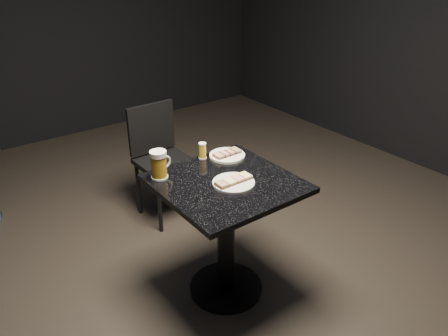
# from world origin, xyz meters

# --- Properties ---
(floor) EXTENTS (6.00, 6.00, 0.00)m
(floor) POSITION_xyz_m (0.00, 0.00, 0.00)
(floor) COLOR black
(floor) RESTS_ON ground
(plate_large) EXTENTS (0.22, 0.22, 0.01)m
(plate_large) POSITION_xyz_m (0.01, -0.05, 0.76)
(plate_large) COLOR silver
(plate_large) RESTS_ON table
(plate_small) EXTENTS (0.21, 0.21, 0.01)m
(plate_small) POSITION_xyz_m (0.19, 0.24, 0.76)
(plate_small) COLOR white
(plate_small) RESTS_ON table
(table) EXTENTS (0.70, 0.70, 0.75)m
(table) POSITION_xyz_m (0.00, 0.00, 0.51)
(table) COLOR black
(table) RESTS_ON floor
(beer_mug) EXTENTS (0.13, 0.09, 0.16)m
(beer_mug) POSITION_xyz_m (-0.27, 0.25, 0.83)
(beer_mug) COLOR silver
(beer_mug) RESTS_ON table
(beer_tumbler) EXTENTS (0.05, 0.05, 0.10)m
(beer_tumbler) POSITION_xyz_m (0.06, 0.31, 0.80)
(beer_tumbler) COLOR silver
(beer_tumbler) RESTS_ON table
(chair) EXTENTS (0.38, 0.38, 0.86)m
(chair) POSITION_xyz_m (0.13, 0.99, 0.50)
(chair) COLOR black
(chair) RESTS_ON floor
(canapes_on_plate_large) EXTENTS (0.21, 0.07, 0.02)m
(canapes_on_plate_large) POSITION_xyz_m (0.01, -0.05, 0.77)
(canapes_on_plate_large) COLOR #4C3521
(canapes_on_plate_large) RESTS_ON plate_large
(canapes_on_plate_small) EXTENTS (0.17, 0.07, 0.02)m
(canapes_on_plate_small) POSITION_xyz_m (0.19, 0.24, 0.77)
(canapes_on_plate_small) COLOR #4C3521
(canapes_on_plate_small) RESTS_ON plate_small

